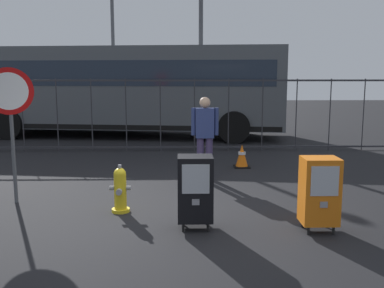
{
  "coord_description": "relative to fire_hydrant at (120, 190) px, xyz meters",
  "views": [
    {
      "loc": [
        0.12,
        -6.55,
        2.12
      ],
      "look_at": [
        0.3,
        1.2,
        0.9
      ],
      "focal_mm": 41.61,
      "sensor_mm": 36.0,
      "label": 1
    }
  ],
  "objects": [
    {
      "name": "bus_far",
      "position": [
        -4.65,
        12.48,
        1.36
      ],
      "size": [
        10.75,
        3.99,
        3.0
      ],
      "rotation": [
        0.0,
        0.0,
        -0.14
      ],
      "color": "#4C5156",
      "rests_on": "ground_plane"
    },
    {
      "name": "newspaper_box_primary",
      "position": [
        2.81,
        -0.93,
        0.22
      ],
      "size": [
        0.48,
        0.42,
        1.02
      ],
      "color": "black",
      "rests_on": "ground_plane"
    },
    {
      "name": "pedestrian",
      "position": [
        1.42,
        2.17,
        0.6
      ],
      "size": [
        0.55,
        0.22,
        1.67
      ],
      "color": "#382D51",
      "rests_on": "ground_plane"
    },
    {
      "name": "fire_hydrant",
      "position": [
        0.0,
        0.0,
        0.0
      ],
      "size": [
        0.33,
        0.32,
        0.75
      ],
      "color": "yellow",
      "rests_on": "ground_plane"
    },
    {
      "name": "bus_near",
      "position": [
        -0.91,
        8.61,
        1.36
      ],
      "size": [
        10.74,
        3.87,
        3.0
      ],
      "rotation": [
        0.0,
        0.0,
        -0.13
      ],
      "color": "#4C5156",
      "rests_on": "ground_plane"
    },
    {
      "name": "street_light_far_left",
      "position": [
        -1.83,
        11.85,
        3.74
      ],
      "size": [
        0.32,
        0.32,
        7.06
      ],
      "color": "#4C4F54",
      "rests_on": "ground_plane"
    },
    {
      "name": "ground_plane",
      "position": [
        0.84,
        -0.15,
        -0.35
      ],
      "size": [
        60.0,
        60.0,
        0.0
      ],
      "primitive_type": "plane",
      "color": "black"
    },
    {
      "name": "traffic_cone",
      "position": [
        2.33,
        3.3,
        -0.09
      ],
      "size": [
        0.36,
        0.36,
        0.53
      ],
      "color": "black",
      "rests_on": "ground_plane"
    },
    {
      "name": "stop_sign",
      "position": [
        -1.81,
        0.54,
        1.25
      ],
      "size": [
        0.71,
        0.31,
        2.23
      ],
      "color": "#4C4F54",
      "rests_on": "ground_plane"
    },
    {
      "name": "newspaper_box_secondary",
      "position": [
        1.14,
        -0.78,
        0.22
      ],
      "size": [
        0.48,
        0.42,
        1.02
      ],
      "color": "black",
      "rests_on": "ground_plane"
    },
    {
      "name": "fence_barrier",
      "position": [
        0.84,
        5.61,
        0.67
      ],
      "size": [
        18.03,
        0.04,
        2.0
      ],
      "color": "#2D2D33",
      "rests_on": "ground_plane"
    }
  ]
}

